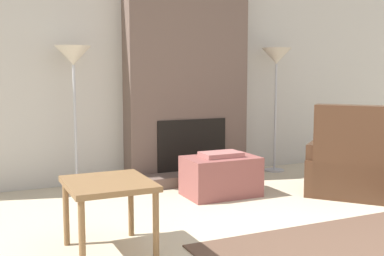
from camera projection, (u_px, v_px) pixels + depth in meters
The scene contains 8 objects.
wall_back at pixel (181, 70), 5.89m from camera, with size 7.00×0.06×2.60m, color #BCB7AD.
fireplace at pixel (187, 76), 5.72m from camera, with size 1.50×0.62×2.60m.
ottoman at pixel (221, 175), 4.99m from camera, with size 0.75×0.49×0.46m.
armchair at pixel (351, 168), 5.02m from camera, with size 1.17×1.17×0.96m.
side_table at pixel (108, 191), 3.39m from camera, with size 0.58×0.64×0.52m.
floor_lamp_left at pixel (73, 64), 5.04m from camera, with size 0.38×0.38×1.55m.
floor_lamp_right at pixel (276, 63), 6.09m from camera, with size 0.38×0.38×1.58m.
area_rug at pixel (375, 247), 3.52m from camera, with size 2.54×1.24×0.01m, color brown.
Camera 1 is at (-2.35, -2.05, 1.29)m, focal length 45.00 mm.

